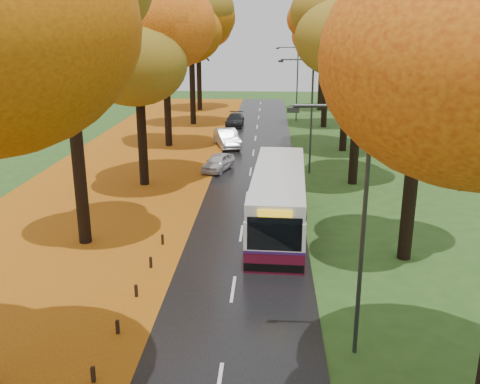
# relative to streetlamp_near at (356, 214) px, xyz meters

# --- Properties ---
(road) EXTENTS (6.50, 90.00, 0.04)m
(road) POSITION_rel_streetlamp_near_xyz_m (-3.95, 17.00, -4.69)
(road) COLOR black
(road) RESTS_ON ground
(centre_line) EXTENTS (0.12, 90.00, 0.01)m
(centre_line) POSITION_rel_streetlamp_near_xyz_m (-3.95, 17.00, -4.67)
(centre_line) COLOR silver
(centre_line) RESTS_ON road
(leaf_verge) EXTENTS (12.00, 90.00, 0.02)m
(leaf_verge) POSITION_rel_streetlamp_near_xyz_m (-12.95, 17.00, -4.70)
(leaf_verge) COLOR maroon
(leaf_verge) RESTS_ON ground
(leaf_drift) EXTENTS (0.90, 90.00, 0.01)m
(leaf_drift) POSITION_rel_streetlamp_near_xyz_m (-7.00, 17.00, -4.67)
(leaf_drift) COLOR #BC7A13
(leaf_drift) RESTS_ON road
(trees_left) EXTENTS (9.20, 74.00, 13.88)m
(trees_left) POSITION_rel_streetlamp_near_xyz_m (-11.13, 19.06, 4.82)
(trees_left) COLOR black
(trees_left) RESTS_ON ground
(trees_right) EXTENTS (9.30, 74.20, 13.96)m
(trees_right) POSITION_rel_streetlamp_near_xyz_m (3.24, 18.91, 4.98)
(trees_right) COLOR black
(trees_right) RESTS_ON ground
(streetlamp_near) EXTENTS (2.45, 0.18, 8.00)m
(streetlamp_near) POSITION_rel_streetlamp_near_xyz_m (0.00, 0.00, 0.00)
(streetlamp_near) COLOR #333538
(streetlamp_near) RESTS_ON ground
(streetlamp_mid) EXTENTS (2.45, 0.18, 8.00)m
(streetlamp_mid) POSITION_rel_streetlamp_near_xyz_m (0.00, 22.00, 0.00)
(streetlamp_mid) COLOR #333538
(streetlamp_mid) RESTS_ON ground
(streetlamp_far) EXTENTS (2.45, 0.18, 8.00)m
(streetlamp_far) POSITION_rel_streetlamp_near_xyz_m (0.00, 44.00, 0.00)
(streetlamp_far) COLOR #333538
(streetlamp_far) RESTS_ON ground
(bus) EXTENTS (3.08, 11.49, 3.00)m
(bus) POSITION_rel_streetlamp_near_xyz_m (-2.10, 11.05, -3.10)
(bus) COLOR #510C1F
(bus) RESTS_ON road
(car_white) EXTENTS (2.47, 3.88, 1.23)m
(car_white) POSITION_rel_streetlamp_near_xyz_m (-6.30, 22.20, -4.06)
(car_white) COLOR silver
(car_white) RESTS_ON road
(car_silver) EXTENTS (2.88, 4.89, 1.52)m
(car_silver) POSITION_rel_streetlamp_near_xyz_m (-6.30, 30.18, -3.91)
(car_silver) COLOR #94959B
(car_silver) RESTS_ON road
(car_dark) EXTENTS (1.85, 4.39, 1.27)m
(car_dark) POSITION_rel_streetlamp_near_xyz_m (-6.30, 40.47, -4.04)
(car_dark) COLOR black
(car_dark) RESTS_ON road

